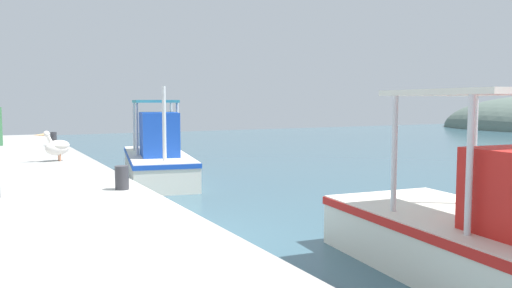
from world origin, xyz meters
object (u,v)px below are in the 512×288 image
fishing_boat_second (503,240)px  pelican (57,146)px  fishing_boat_nearest (157,158)px  mooring_bollard_second (122,178)px  mooring_bollard_nearest (54,139)px

fishing_boat_second → pelican: 11.04m
fishing_boat_second → fishing_boat_nearest: bearing=-173.6°
pelican → mooring_bollard_second: size_ratio=2.25×
fishing_boat_second → pelican: bearing=-158.3°
pelican → mooring_bollard_nearest: bearing=174.7°
fishing_boat_second → mooring_bollard_nearest: 15.76m
fishing_boat_second → pelican: size_ratio=5.66×
fishing_boat_second → mooring_bollard_nearest: (-15.33, -3.62, 0.42)m
pelican → mooring_bollard_second: (5.20, 0.47, -0.18)m
fishing_boat_nearest → mooring_bollard_second: 6.20m
mooring_bollard_second → fishing_boat_nearest: bearing=157.1°
mooring_bollard_second → mooring_bollard_nearest: bearing=180.0°
fishing_boat_nearest → mooring_bollard_second: size_ratio=13.35×
pelican → fishing_boat_second: bearing=21.7°
fishing_boat_nearest → fishing_boat_second: 10.81m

